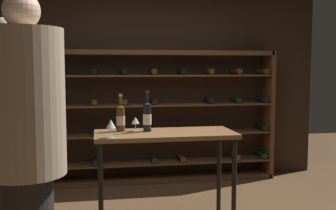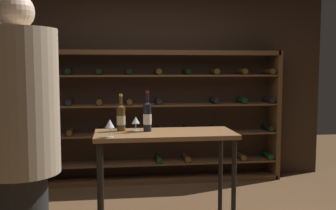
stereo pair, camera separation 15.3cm
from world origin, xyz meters
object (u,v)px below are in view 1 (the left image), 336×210
(wine_bottle_red_label, at_px, (121,118))
(person_guest_blue_shirt, at_px, (26,137))
(tasting_table, at_px, (165,144))
(wine_glass_stemmed_right, at_px, (111,125))
(wine_rack, at_px, (154,117))
(wine_bottle_amber_reserve, at_px, (147,116))
(wine_glass_stemmed_center, at_px, (135,121))
(person_guest_khaki, at_px, (7,118))

(wine_bottle_red_label, bearing_deg, person_guest_blue_shirt, -120.51)
(tasting_table, distance_m, wine_glass_stemmed_right, 0.59)
(wine_glass_stemmed_right, bearing_deg, tasting_table, 23.38)
(wine_rack, bearing_deg, person_guest_blue_shirt, -114.47)
(wine_bottle_amber_reserve, relative_size, wine_glass_stemmed_center, 2.81)
(person_guest_khaki, relative_size, wine_bottle_red_label, 5.60)
(wine_glass_stemmed_center, bearing_deg, wine_bottle_red_label, 173.11)
(person_guest_blue_shirt, bearing_deg, person_guest_khaki, -128.78)
(tasting_table, bearing_deg, wine_rack, 85.58)
(tasting_table, height_order, wine_glass_stemmed_center, wine_glass_stemmed_center)
(person_guest_blue_shirt, xyz_separation_m, wine_glass_stemmed_right, (0.56, 0.78, -0.05))
(wine_bottle_amber_reserve, bearing_deg, wine_glass_stemmed_center, 160.46)
(wine_rack, xyz_separation_m, person_guest_blue_shirt, (-1.19, -2.61, 0.22))
(tasting_table, height_order, person_guest_blue_shirt, person_guest_blue_shirt)
(wine_glass_stemmed_right, relative_size, wine_glass_stemmed_center, 1.15)
(person_guest_blue_shirt, distance_m, wine_glass_stemmed_center, 1.37)
(person_guest_blue_shirt, height_order, wine_bottle_amber_reserve, person_guest_blue_shirt)
(wine_glass_stemmed_center, bearing_deg, tasting_table, -21.42)
(wine_bottle_amber_reserve, xyz_separation_m, wine_glass_stemmed_center, (-0.11, 0.04, -0.05))
(tasting_table, xyz_separation_m, person_guest_blue_shirt, (-1.06, -1.00, 0.27))
(wine_glass_stemmed_center, bearing_deg, wine_rack, 75.52)
(tasting_table, xyz_separation_m, wine_glass_stemmed_center, (-0.26, 0.10, 0.21))
(tasting_table, xyz_separation_m, wine_glass_stemmed_right, (-0.50, -0.22, 0.22))
(wine_bottle_amber_reserve, relative_size, wine_bottle_red_label, 1.09)
(wine_glass_stemmed_center, bearing_deg, wine_glass_stemmed_right, -126.62)
(person_guest_khaki, distance_m, wine_glass_stemmed_right, 0.93)
(wine_bottle_red_label, height_order, wine_glass_stemmed_right, wine_bottle_red_label)
(wine_bottle_red_label, xyz_separation_m, wine_glass_stemmed_center, (0.14, -0.02, -0.03))
(person_guest_khaki, height_order, wine_bottle_red_label, person_guest_khaki)
(wine_bottle_red_label, bearing_deg, wine_glass_stemmed_right, -106.63)
(person_guest_khaki, bearing_deg, wine_rack, 17.47)
(person_guest_khaki, height_order, wine_bottle_amber_reserve, person_guest_khaki)
(tasting_table, distance_m, person_guest_khaki, 1.42)
(wine_glass_stemmed_center, bearing_deg, wine_bottle_amber_reserve, -19.54)
(tasting_table, distance_m, person_guest_blue_shirt, 1.49)
(person_guest_blue_shirt, height_order, person_guest_khaki, person_guest_blue_shirt)
(wine_bottle_red_label, relative_size, wine_glass_stemmed_right, 2.24)
(person_guest_blue_shirt, bearing_deg, wine_rack, -170.71)
(wine_bottle_amber_reserve, bearing_deg, person_guest_blue_shirt, -130.32)
(tasting_table, height_order, wine_bottle_red_label, wine_bottle_red_label)
(tasting_table, xyz_separation_m, wine_bottle_red_label, (-0.40, 0.12, 0.24))
(person_guest_blue_shirt, relative_size, wine_glass_stemmed_right, 12.75)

